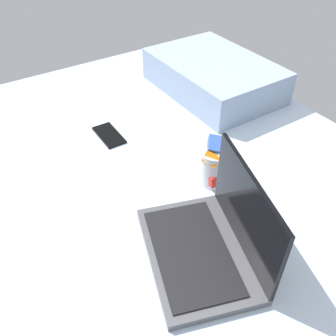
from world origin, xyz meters
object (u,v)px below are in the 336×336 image
Objects in this scene: snack_cup at (214,165)px; pillow at (214,76)px; cell_phone at (109,135)px; laptop at (210,241)px.

snack_cup reaches higher than pillow.
pillow reaches higher than cell_phone.
laptop reaches higher than cell_phone.
laptop is 57.92cm from cell_phone.
snack_cup is (-20.08, 17.17, 1.61)cm from laptop.
cell_phone is at bearing -157.30° from snack_cup.
cell_phone is (-37.68, -15.76, -5.62)cm from snack_cup.
laptop is at bearing -39.07° from pillow.
snack_cup is 55.96cm from pillow.
snack_cup reaches higher than cell_phone.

